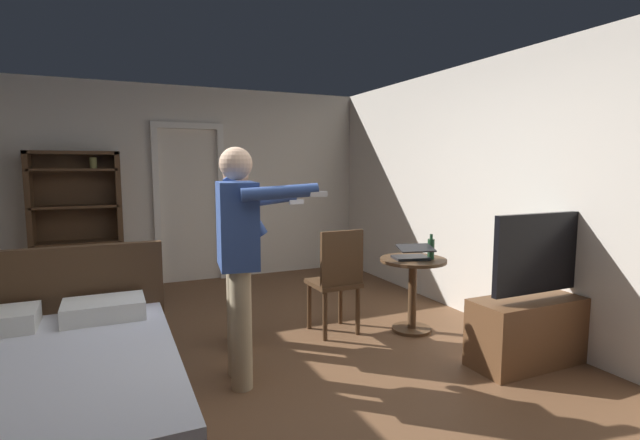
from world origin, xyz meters
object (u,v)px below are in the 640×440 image
Objects in this scene: person_blue_shirt at (239,248)px; wooden_chair at (337,277)px; bed at (42,407)px; tv_flatscreen at (541,319)px; bookshelf at (77,218)px; side_table at (413,282)px; person_striped_shirt at (238,241)px; suitcase_dark at (117,294)px; bottle_on_table at (431,248)px; laptop at (412,254)px.

wooden_chair is at bearing 28.01° from person_blue_shirt.
tv_flatscreen is (3.49, -0.17, 0.04)m from bed.
bookshelf is 4.02m from side_table.
bookshelf is 1.09× the size of person_striped_shirt.
person_blue_shirt reaches higher than bed.
tv_flatscreen is 1.74m from wooden_chair.
wooden_chair is at bearing 24.73° from bed.
wooden_chair is 1.27m from person_blue_shirt.
suitcase_dark is at bearing 137.38° from wooden_chair.
wooden_chair reaches higher than bottle_on_table.
suitcase_dark is (0.39, -0.78, -0.78)m from bookshelf.
side_table is 0.73m from wooden_chair.
suitcase_dark is (-0.80, 2.27, -0.82)m from person_blue_shirt.
person_striped_shirt is at bearing -66.29° from suitcase_dark.
person_striped_shirt reaches higher than wooden_chair.
bookshelf reaches higher than bottle_on_table.
person_blue_shirt is (-1.71, -0.31, 0.23)m from laptop.
laptop is 0.40× the size of wooden_chair.
bottle_on_table is 0.24× the size of wooden_chair.
laptop is (2.91, 0.79, 0.45)m from bed.
person_blue_shirt is 1.06× the size of person_striped_shirt.
tv_flatscreen reaches higher than side_table.
bed is at bearing -106.30° from suitcase_dark.
bookshelf is at bearing 111.33° from person_blue_shirt.
person_striped_shirt reaches higher than suitcase_dark.
bookshelf reaches higher than side_table.
bottle_on_table is at bearing -29.74° from side_table.
tv_flatscreen is at bearing -2.79° from bed.
tv_flatscreen reaches higher than bed.
bed reaches higher than laptop.
wooden_chair reaches higher than suitcase_dark.
tv_flatscreen is 2.46m from person_blue_shirt.
bed is 2.73× the size of side_table.
person_blue_shirt is 0.72m from person_striped_shirt.
suitcase_dark is (-1.85, 1.71, -0.38)m from wooden_chair.
bookshelf is 2.48× the size of side_table.
bookshelf is at bearing 132.10° from wooden_chair.
side_table is 0.71× the size of wooden_chair.
bed is 1.10× the size of bookshelf.
side_table is 3.20m from suitcase_dark.
wooden_chair reaches higher than laptop.
laptop is (-0.04, -0.04, 0.28)m from side_table.
side_table is (2.95, 0.83, 0.17)m from bed.
side_table is 0.29m from laptop.
tv_flatscreen is 1.25× the size of wooden_chair.
side_table is 0.37m from bottle_on_table.
laptop is at bearing -134.12° from side_table.
person_blue_shirt is at bearing -168.73° from side_table.
person_striped_shirt is (1.37, 1.17, 0.62)m from bed.
suitcase_dark is at bearing 81.58° from bed.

